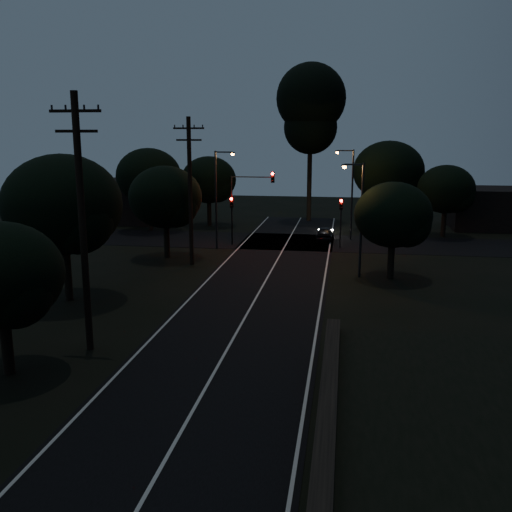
% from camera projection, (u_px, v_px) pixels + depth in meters
% --- Properties ---
extents(road_surface, '(60.00, 70.00, 0.03)m').
position_uv_depth(road_surface, '(272.00, 270.00, 39.81)').
color(road_surface, black).
rests_on(road_surface, ground).
extents(utility_pole_mid, '(2.20, 0.30, 11.00)m').
position_uv_depth(utility_pole_mid, '(82.00, 220.00, 23.95)').
color(utility_pole_mid, black).
rests_on(utility_pole_mid, ground).
extents(utility_pole_far, '(2.20, 0.30, 10.50)m').
position_uv_depth(utility_pole_far, '(190.00, 189.00, 40.43)').
color(utility_pole_far, black).
rests_on(utility_pole_far, ground).
extents(tree_left_b, '(4.77, 4.77, 6.07)m').
position_uv_depth(tree_left_b, '(3.00, 278.00, 21.62)').
color(tree_left_b, black).
rests_on(tree_left_b, ground).
extents(tree_left_c, '(6.54, 6.54, 8.27)m').
position_uv_depth(tree_left_c, '(66.00, 207.00, 31.32)').
color(tree_left_c, black).
rests_on(tree_left_c, ground).
extents(tree_left_d, '(5.53, 5.53, 7.01)m').
position_uv_depth(tree_left_d, '(167.00, 199.00, 42.80)').
color(tree_left_d, black).
rests_on(tree_left_d, ground).
extents(tree_far_nw, '(5.63, 5.63, 7.13)m').
position_uv_depth(tree_far_nw, '(210.00, 181.00, 58.32)').
color(tree_far_nw, black).
rests_on(tree_far_nw, ground).
extents(tree_far_w, '(6.30, 6.30, 8.03)m').
position_uv_depth(tree_far_w, '(150.00, 177.00, 55.07)').
color(tree_far_w, black).
rests_on(tree_far_w, ground).
extents(tree_far_ne, '(6.90, 6.90, 8.72)m').
position_uv_depth(tree_far_ne, '(391.00, 173.00, 55.34)').
color(tree_far_ne, black).
rests_on(tree_far_ne, ground).
extents(tree_far_e, '(5.20, 5.20, 6.60)m').
position_uv_depth(tree_far_e, '(448.00, 191.00, 52.01)').
color(tree_far_e, black).
rests_on(tree_far_e, ground).
extents(tree_right_a, '(4.99, 4.99, 6.34)m').
position_uv_depth(tree_right_a, '(396.00, 217.00, 36.54)').
color(tree_right_a, black).
rests_on(tree_right_a, ground).
extents(tall_pine, '(7.36, 7.36, 16.72)m').
position_uv_depth(tall_pine, '(311.00, 108.00, 60.22)').
color(tall_pine, black).
rests_on(tall_pine, ground).
extents(building_left, '(10.00, 8.00, 4.40)m').
position_uv_depth(building_left, '(116.00, 200.00, 62.57)').
color(building_left, black).
rests_on(building_left, ground).
extents(building_right, '(9.00, 7.00, 4.00)m').
position_uv_depth(building_right, '(496.00, 208.00, 57.50)').
color(building_right, black).
rests_on(building_right, ground).
extents(signal_left, '(0.28, 0.35, 4.10)m').
position_uv_depth(signal_left, '(232.00, 212.00, 48.49)').
color(signal_left, black).
rests_on(signal_left, ground).
extents(signal_right, '(0.28, 0.35, 4.10)m').
position_uv_depth(signal_right, '(341.00, 214.00, 47.09)').
color(signal_right, black).
rests_on(signal_right, ground).
extents(signal_mast, '(3.70, 0.35, 6.25)m').
position_uv_depth(signal_mast, '(251.00, 194.00, 47.92)').
color(signal_mast, black).
rests_on(signal_mast, ground).
extents(streetlight_a, '(1.66, 0.26, 8.00)m').
position_uv_depth(streetlight_a, '(218.00, 193.00, 46.30)').
color(streetlight_a, black).
rests_on(streetlight_a, ground).
extents(streetlight_b, '(1.66, 0.26, 8.00)m').
position_uv_depth(streetlight_b, '(350.00, 188.00, 50.49)').
color(streetlight_b, black).
rests_on(streetlight_b, ground).
extents(streetlight_c, '(1.46, 0.26, 7.50)m').
position_uv_depth(streetlight_c, '(359.00, 212.00, 36.94)').
color(streetlight_c, black).
rests_on(streetlight_c, ground).
extents(car, '(1.52, 3.65, 1.24)m').
position_uv_depth(car, '(325.00, 233.00, 50.96)').
color(car, black).
rests_on(car, ground).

